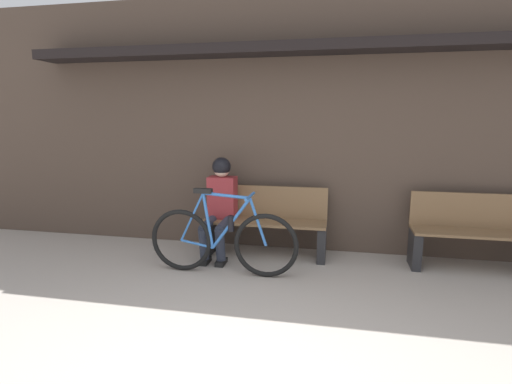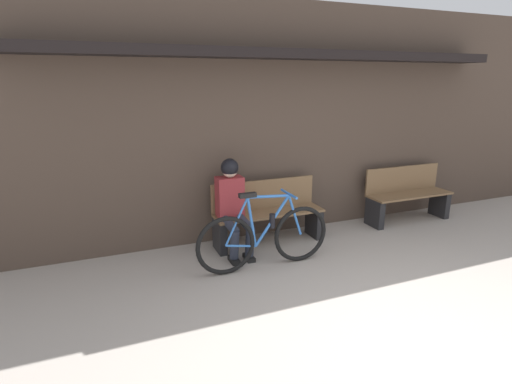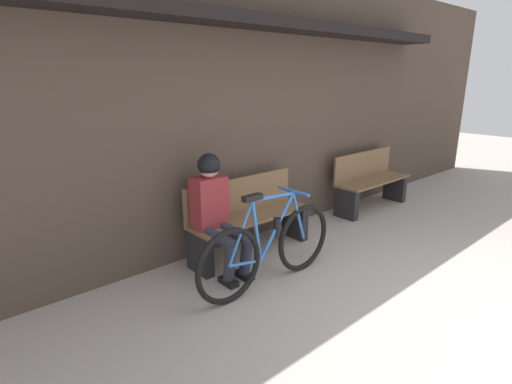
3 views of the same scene
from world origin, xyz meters
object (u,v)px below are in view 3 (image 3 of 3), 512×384
at_px(bicycle, 269,248).
at_px(person_seated, 215,206).
at_px(park_bench_far, 370,183).
at_px(park_bench_near, 249,219).

bearing_deg(bicycle, person_seated, 108.85).
distance_m(person_seated, park_bench_far, 2.98).
height_order(bicycle, park_bench_far, bicycle).
height_order(park_bench_near, person_seated, person_seated).
bearing_deg(park_bench_near, person_seated, -167.85).
height_order(park_bench_near, park_bench_far, same).
distance_m(park_bench_near, park_bench_far, 2.42).
relative_size(park_bench_near, park_bench_far, 1.08).
bearing_deg(person_seated, park_bench_near, 12.15).
relative_size(park_bench_near, bicycle, 0.90).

